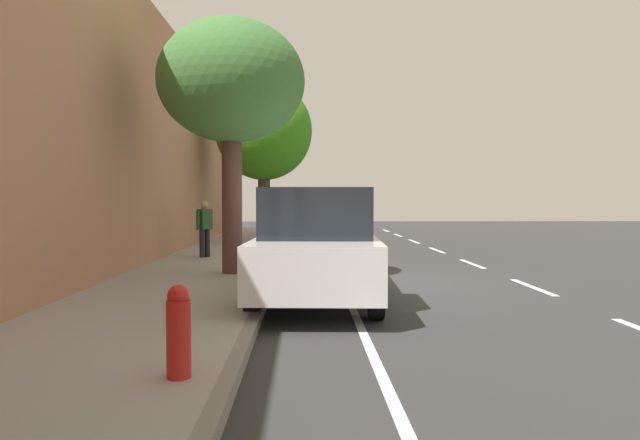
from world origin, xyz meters
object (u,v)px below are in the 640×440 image
at_px(cyclist_with_backpack, 294,218).
at_px(street_tree_near_cyclist, 264,132).
at_px(parked_suv_black_nearest, 311,215).
at_px(parked_pickup_white_mid, 317,249).
at_px(parked_sedan_silver_second, 319,232).
at_px(pedestrian_on_phone, 205,226).
at_px(street_tree_mid_block, 231,84).
at_px(fire_hydrant, 179,331).
at_px(bicycle_at_curb, 299,234).

relative_size(cyclist_with_backpack, street_tree_near_cyclist, 0.27).
height_order(parked_suv_black_nearest, parked_pickup_white_mid, parked_suv_black_nearest).
distance_m(parked_sedan_silver_second, cyclist_with_backpack, 5.19).
distance_m(parked_suv_black_nearest, parked_pickup_white_mid, 17.34).
bearing_deg(pedestrian_on_phone, street_tree_mid_block, 108.99).
bearing_deg(fire_hydrant, parked_sedan_silver_second, -96.85).
bearing_deg(street_tree_near_cyclist, parked_suv_black_nearest, -110.23).
xyz_separation_m(parked_sedan_silver_second, street_tree_near_cyclist, (2.01, -4.07, 3.62)).
height_order(street_tree_near_cyclist, street_tree_mid_block, street_tree_near_cyclist).
height_order(parked_pickup_white_mid, bicycle_at_curb, parked_pickup_white_mid).
bearing_deg(parked_sedan_silver_second, parked_pickup_white_mid, 88.47).
bearing_deg(fire_hydrant, parked_suv_black_nearest, -93.68).
bearing_deg(street_tree_mid_block, fire_hydrant, 93.47).
relative_size(parked_sedan_silver_second, fire_hydrant, 5.29).
height_order(parked_suv_black_nearest, street_tree_mid_block, street_tree_mid_block).
relative_size(parked_pickup_white_mid, fire_hydrant, 6.41).
relative_size(street_tree_near_cyclist, pedestrian_on_phone, 3.94).
bearing_deg(cyclist_with_backpack, street_tree_mid_block, 84.10).
height_order(bicycle_at_curb, street_tree_mid_block, street_tree_mid_block).
bearing_deg(street_tree_near_cyclist, street_tree_mid_block, 90.00).
height_order(parked_pickup_white_mid, street_tree_near_cyclist, street_tree_near_cyclist).
height_order(parked_sedan_silver_second, street_tree_near_cyclist, street_tree_near_cyclist).
bearing_deg(fire_hydrant, parked_pickup_white_mid, -105.54).
relative_size(parked_suv_black_nearest, cyclist_with_backpack, 2.82).
height_order(parked_sedan_silver_second, parked_pickup_white_mid, parked_pickup_white_mid).
bearing_deg(fire_hydrant, street_tree_near_cyclist, -88.51).
bearing_deg(cyclist_with_backpack, parked_sedan_silver_second, 99.99).
bearing_deg(street_tree_mid_block, bicycle_at_curb, -97.39).
bearing_deg(fire_hydrant, bicycle_at_curb, -92.90).
bearing_deg(pedestrian_on_phone, parked_pickup_white_mid, 116.57).
relative_size(parked_pickup_white_mid, pedestrian_on_phone, 3.46).
xyz_separation_m(parked_suv_black_nearest, parked_sedan_silver_second, (-0.14, 9.15, -0.27)).
height_order(cyclist_with_backpack, street_tree_near_cyclist, street_tree_near_cyclist).
bearing_deg(cyclist_with_backpack, pedestrian_on_phone, 72.38).
relative_size(street_tree_mid_block, fire_hydrant, 6.50).
relative_size(parked_sedan_silver_second, street_tree_near_cyclist, 0.72).
bearing_deg(pedestrian_on_phone, parked_suv_black_nearest, -105.16).
xyz_separation_m(parked_pickup_white_mid, street_tree_near_cyclist, (1.79, -12.26, 3.47)).
bearing_deg(parked_suv_black_nearest, parked_sedan_silver_second, 90.88).
distance_m(bicycle_at_curb, street_tree_near_cyclist, 4.24).
height_order(cyclist_with_backpack, fire_hydrant, cyclist_with_backpack).
relative_size(parked_sedan_silver_second, cyclist_with_backpack, 2.66).
bearing_deg(street_tree_mid_block, cyclist_with_backpack, -95.90).
bearing_deg(parked_sedan_silver_second, pedestrian_on_phone, 34.27).
xyz_separation_m(parked_pickup_white_mid, cyclist_with_backpack, (0.68, -13.29, 0.11)).
distance_m(parked_suv_black_nearest, street_tree_mid_block, 15.30).
xyz_separation_m(cyclist_with_backpack, street_tree_near_cyclist, (1.11, 1.03, 3.36)).
xyz_separation_m(bicycle_at_curb, street_tree_mid_block, (1.34, 10.33, 3.86)).
distance_m(parked_suv_black_nearest, bicycle_at_curb, 4.58).
bearing_deg(bicycle_at_curb, parked_sedan_silver_second, 98.23).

